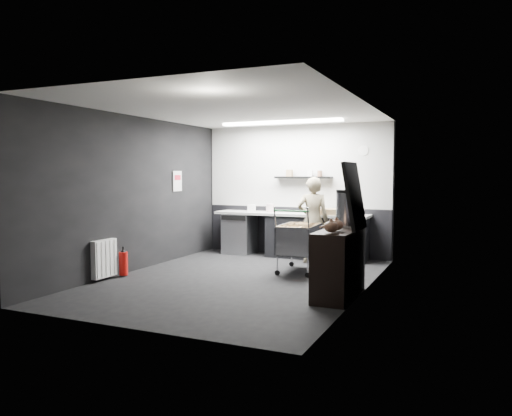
% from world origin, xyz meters
% --- Properties ---
extents(floor, '(5.50, 5.50, 0.00)m').
position_xyz_m(floor, '(0.00, 0.00, 0.00)').
color(floor, black).
rests_on(floor, ground).
extents(ceiling, '(5.50, 5.50, 0.00)m').
position_xyz_m(ceiling, '(0.00, 0.00, 2.70)').
color(ceiling, silver).
rests_on(ceiling, wall_back).
extents(wall_back, '(5.50, 0.00, 5.50)m').
position_xyz_m(wall_back, '(0.00, 2.75, 1.35)').
color(wall_back, black).
rests_on(wall_back, floor).
extents(wall_front, '(5.50, 0.00, 5.50)m').
position_xyz_m(wall_front, '(0.00, -2.75, 1.35)').
color(wall_front, black).
rests_on(wall_front, floor).
extents(wall_left, '(0.00, 5.50, 5.50)m').
position_xyz_m(wall_left, '(-2.00, 0.00, 1.35)').
color(wall_left, black).
rests_on(wall_left, floor).
extents(wall_right, '(0.00, 5.50, 5.50)m').
position_xyz_m(wall_right, '(2.00, 0.00, 1.35)').
color(wall_right, black).
rests_on(wall_right, floor).
extents(kitchen_wall_panel, '(3.95, 0.02, 1.70)m').
position_xyz_m(kitchen_wall_panel, '(0.00, 2.73, 1.85)').
color(kitchen_wall_panel, '#BAB9B5').
rests_on(kitchen_wall_panel, wall_back).
extents(dado_panel, '(3.95, 0.02, 1.00)m').
position_xyz_m(dado_panel, '(0.00, 2.73, 0.50)').
color(dado_panel, black).
rests_on(dado_panel, wall_back).
extents(floating_shelf, '(1.20, 0.22, 0.04)m').
position_xyz_m(floating_shelf, '(0.20, 2.62, 1.62)').
color(floating_shelf, black).
rests_on(floating_shelf, wall_back).
extents(wall_clock, '(0.20, 0.03, 0.20)m').
position_xyz_m(wall_clock, '(1.40, 2.72, 2.15)').
color(wall_clock, white).
rests_on(wall_clock, wall_back).
extents(poster, '(0.02, 0.30, 0.40)m').
position_xyz_m(poster, '(-1.98, 1.30, 1.55)').
color(poster, silver).
rests_on(poster, wall_left).
extents(poster_red_band, '(0.02, 0.22, 0.10)m').
position_xyz_m(poster_red_band, '(-1.98, 1.30, 1.62)').
color(poster_red_band, red).
rests_on(poster_red_band, poster).
extents(radiator, '(0.10, 0.50, 0.60)m').
position_xyz_m(radiator, '(-1.94, -0.90, 0.35)').
color(radiator, white).
rests_on(radiator, wall_left).
extents(ceiling_strip, '(2.40, 0.20, 0.04)m').
position_xyz_m(ceiling_strip, '(0.00, 1.85, 2.67)').
color(ceiling_strip, white).
rests_on(ceiling_strip, ceiling).
extents(prep_counter, '(3.20, 0.61, 0.90)m').
position_xyz_m(prep_counter, '(0.14, 2.42, 0.46)').
color(prep_counter, black).
rests_on(prep_counter, floor).
extents(person, '(0.68, 0.55, 1.64)m').
position_xyz_m(person, '(0.62, 1.97, 0.82)').
color(person, '#B8B092').
rests_on(person, floor).
extents(shopping_cart, '(0.66, 1.03, 1.11)m').
position_xyz_m(shopping_cart, '(0.67, 1.02, 0.53)').
color(shopping_cart, silver).
rests_on(shopping_cart, floor).
extents(sideboard, '(0.53, 1.24, 1.86)m').
position_xyz_m(sideboard, '(1.76, -0.40, 0.59)').
color(sideboard, black).
rests_on(sideboard, floor).
extents(fire_extinguisher, '(0.14, 0.14, 0.48)m').
position_xyz_m(fire_extinguisher, '(-1.85, -0.54, 0.23)').
color(fire_extinguisher, red).
rests_on(fire_extinguisher, floor).
extents(cardboard_box, '(0.58, 0.45, 0.11)m').
position_xyz_m(cardboard_box, '(0.95, 2.37, 0.96)').
color(cardboard_box, '#90744C').
rests_on(cardboard_box, prep_counter).
extents(pink_tub, '(0.17, 0.17, 0.17)m').
position_xyz_m(pink_tub, '(-0.44, 2.42, 0.99)').
color(pink_tub, beige).
rests_on(pink_tub, prep_counter).
extents(white_container, '(0.20, 0.18, 0.15)m').
position_xyz_m(white_container, '(-0.85, 2.37, 0.97)').
color(white_container, white).
rests_on(white_container, prep_counter).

